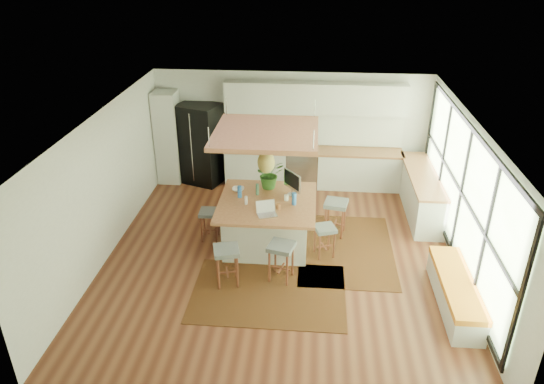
# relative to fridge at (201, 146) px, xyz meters

# --- Properties ---
(floor) EXTENTS (7.00, 7.00, 0.00)m
(floor) POSITION_rel_fridge_xyz_m (2.17, -3.20, -0.93)
(floor) COLOR #4E2316
(floor) RESTS_ON ground
(ceiling) EXTENTS (7.00, 7.00, 0.00)m
(ceiling) POSITION_rel_fridge_xyz_m (2.17, -3.20, 1.78)
(ceiling) COLOR white
(ceiling) RESTS_ON ground
(wall_back) EXTENTS (6.50, 0.00, 6.50)m
(wall_back) POSITION_rel_fridge_xyz_m (2.17, 0.30, 0.42)
(wall_back) COLOR beige
(wall_back) RESTS_ON ground
(wall_front) EXTENTS (6.50, 0.00, 6.50)m
(wall_front) POSITION_rel_fridge_xyz_m (2.17, -6.70, 0.42)
(wall_front) COLOR beige
(wall_front) RESTS_ON ground
(wall_left) EXTENTS (0.00, 7.00, 7.00)m
(wall_left) POSITION_rel_fridge_xyz_m (-1.08, -3.20, 0.42)
(wall_left) COLOR beige
(wall_left) RESTS_ON ground
(wall_right) EXTENTS (0.00, 7.00, 7.00)m
(wall_right) POSITION_rel_fridge_xyz_m (5.42, -3.20, 0.42)
(wall_right) COLOR beige
(wall_right) RESTS_ON ground
(window_wall) EXTENTS (0.10, 6.20, 2.60)m
(window_wall) POSITION_rel_fridge_xyz_m (5.39, -3.20, 0.47)
(window_wall) COLOR black
(window_wall) RESTS_ON wall_right
(pantry) EXTENTS (0.55, 0.60, 2.25)m
(pantry) POSITION_rel_fridge_xyz_m (-0.78, -0.02, 0.20)
(pantry) COLOR beige
(pantry) RESTS_ON floor
(back_counter_base) EXTENTS (4.20, 0.60, 0.88)m
(back_counter_base) POSITION_rel_fridge_xyz_m (2.72, -0.02, -0.49)
(back_counter_base) COLOR beige
(back_counter_base) RESTS_ON floor
(back_counter_top) EXTENTS (4.24, 0.64, 0.05)m
(back_counter_top) POSITION_rel_fridge_xyz_m (2.72, -0.02, -0.03)
(back_counter_top) COLOR brown
(back_counter_top) RESTS_ON back_counter_base
(backsplash) EXTENTS (4.20, 0.02, 0.80)m
(backsplash) POSITION_rel_fridge_xyz_m (2.72, 0.28, 0.43)
(backsplash) COLOR white
(backsplash) RESTS_ON wall_back
(upper_cabinets) EXTENTS (4.20, 0.34, 0.70)m
(upper_cabinets) POSITION_rel_fridge_xyz_m (2.72, 0.12, 1.22)
(upper_cabinets) COLOR beige
(upper_cabinets) RESTS_ON wall_back
(range) EXTENTS (0.76, 0.62, 1.00)m
(range) POSITION_rel_fridge_xyz_m (2.47, -0.02, -0.43)
(range) COLOR #A5A5AA
(range) RESTS_ON floor
(right_counter_base) EXTENTS (0.60, 2.50, 0.88)m
(right_counter_base) POSITION_rel_fridge_xyz_m (5.10, -1.20, -0.49)
(right_counter_base) COLOR beige
(right_counter_base) RESTS_ON floor
(right_counter_top) EXTENTS (0.64, 2.54, 0.05)m
(right_counter_top) POSITION_rel_fridge_xyz_m (5.10, -1.20, -0.03)
(right_counter_top) COLOR brown
(right_counter_top) RESTS_ON right_counter_base
(window_bench) EXTENTS (0.52, 2.00, 0.50)m
(window_bench) POSITION_rel_fridge_xyz_m (5.12, -4.40, -0.68)
(window_bench) COLOR beige
(window_bench) RESTS_ON floor
(ceiling_panel) EXTENTS (1.86, 1.86, 0.80)m
(ceiling_panel) POSITION_rel_fridge_xyz_m (1.87, -2.80, 1.12)
(ceiling_panel) COLOR brown
(ceiling_panel) RESTS_ON ceiling
(rug_near) EXTENTS (2.60, 1.80, 0.01)m
(rug_near) POSITION_rel_fridge_xyz_m (2.05, -4.37, -0.92)
(rug_near) COLOR black
(rug_near) RESTS_ON floor
(rug_right) EXTENTS (1.80, 2.60, 0.01)m
(rug_right) POSITION_rel_fridge_xyz_m (3.43, -2.87, -0.92)
(rug_right) COLOR black
(rug_right) RESTS_ON floor
(fridge) EXTENTS (1.18, 1.05, 1.96)m
(fridge) POSITION_rel_fridge_xyz_m (0.00, 0.00, 0.00)
(fridge) COLOR black
(fridge) RESTS_ON floor
(island) EXTENTS (1.85, 1.85, 0.93)m
(island) POSITION_rel_fridge_xyz_m (1.88, -2.76, -0.46)
(island) COLOR brown
(island) RESTS_ON floor
(stool_near_left) EXTENTS (0.52, 0.52, 0.71)m
(stool_near_left) POSITION_rel_fridge_xyz_m (1.31, -4.14, -0.57)
(stool_near_left) COLOR #51575A
(stool_near_left) RESTS_ON floor
(stool_near_right) EXTENTS (0.51, 0.51, 0.71)m
(stool_near_right) POSITION_rel_fridge_xyz_m (2.23, -3.94, -0.57)
(stool_near_right) COLOR #51575A
(stool_near_right) RESTS_ON floor
(stool_right_front) EXTENTS (0.47, 0.47, 0.63)m
(stool_right_front) POSITION_rel_fridge_xyz_m (2.99, -3.12, -0.57)
(stool_right_front) COLOR #51575A
(stool_right_front) RESTS_ON floor
(stool_right_back) EXTENTS (0.52, 0.52, 0.74)m
(stool_right_back) POSITION_rel_fridge_xyz_m (3.21, -2.31, -0.57)
(stool_right_back) COLOR #51575A
(stool_right_back) RESTS_ON floor
(stool_left_side) EXTENTS (0.38, 0.38, 0.63)m
(stool_left_side) POSITION_rel_fridge_xyz_m (0.72, -2.70, -0.57)
(stool_left_side) COLOR #51575A
(stool_left_side) RESTS_ON floor
(laptop) EXTENTS (0.45, 0.46, 0.26)m
(laptop) POSITION_rel_fridge_xyz_m (1.93, -3.32, 0.12)
(laptop) COLOR #A5A5AA
(laptop) RESTS_ON island
(monitor) EXTENTS (0.48, 0.54, 0.50)m
(monitor) POSITION_rel_fridge_xyz_m (2.34, -2.46, 0.26)
(monitor) COLOR #A5A5AA
(monitor) RESTS_ON island
(microwave) EXTENTS (0.63, 0.47, 0.38)m
(microwave) POSITION_rel_fridge_xyz_m (1.23, -0.01, 0.19)
(microwave) COLOR #A5A5AA
(microwave) RESTS_ON back_counter_top
(island_plant) EXTENTS (0.71, 0.74, 0.47)m
(island_plant) POSITION_rel_fridge_xyz_m (1.87, -2.16, 0.24)
(island_plant) COLOR #1E4C19
(island_plant) RESTS_ON island
(island_bowl) EXTENTS (0.26, 0.26, 0.06)m
(island_bowl) POSITION_rel_fridge_xyz_m (1.26, -2.36, 0.03)
(island_bowl) COLOR white
(island_bowl) RESTS_ON island
(island_bottle_0) EXTENTS (0.07, 0.07, 0.19)m
(island_bottle_0) POSITION_rel_fridge_xyz_m (1.33, -2.66, 0.10)
(island_bottle_0) COLOR #306EC0
(island_bottle_0) RESTS_ON island
(island_bottle_1) EXTENTS (0.07, 0.07, 0.19)m
(island_bottle_1) POSITION_rel_fridge_xyz_m (1.48, -2.91, 0.10)
(island_bottle_1) COLOR silver
(island_bottle_1) RESTS_ON island
(island_bottle_2) EXTENTS (0.07, 0.07, 0.19)m
(island_bottle_2) POSITION_rel_fridge_xyz_m (2.13, -3.06, 0.10)
(island_bottle_2) COLOR #9A5E33
(island_bottle_2) RESTS_ON island
(island_bottle_3) EXTENTS (0.07, 0.07, 0.19)m
(island_bottle_3) POSITION_rel_fridge_xyz_m (2.23, -2.71, 0.10)
(island_bottle_3) COLOR white
(island_bottle_3) RESTS_ON island
(island_bottle_4) EXTENTS (0.07, 0.07, 0.19)m
(island_bottle_4) POSITION_rel_fridge_xyz_m (1.68, -2.51, 0.10)
(island_bottle_4) COLOR #4A7C60
(island_bottle_4) RESTS_ON island
(island_bottle_5) EXTENTS (0.07, 0.07, 0.19)m
(island_bottle_5) POSITION_rel_fridge_xyz_m (2.38, -2.86, 0.10)
(island_bottle_5) COLOR #306EC0
(island_bottle_5) RESTS_ON island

